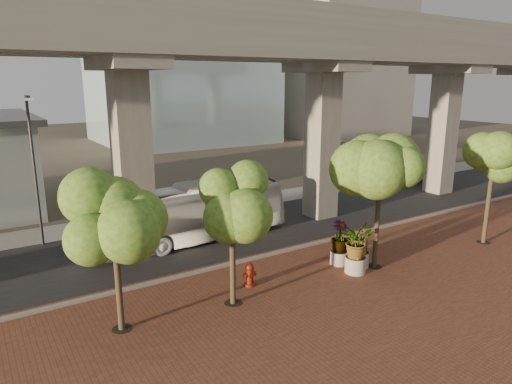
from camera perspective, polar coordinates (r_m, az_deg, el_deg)
ground at (r=24.83m, az=0.32°, el=-6.31°), size 160.00×160.00×0.00m
brick_plaza at (r=19.16m, az=13.81°, el=-12.99°), size 70.00×13.00×0.06m
asphalt_road at (r=26.43m, az=-2.05°, el=-5.01°), size 90.00×8.00×0.04m
curb_strip at (r=23.26m, az=3.02°, el=-7.54°), size 70.00×0.25×0.16m
far_sidewalk at (r=31.07m, az=-7.24°, el=-2.20°), size 90.00×3.00×0.06m
transit_viaduct at (r=25.05m, az=-2.20°, el=10.93°), size 72.00×5.60×12.40m
midrise_block at (r=75.29m, az=10.10°, el=16.23°), size 18.00×16.00×24.00m
transit_bus at (r=24.76m, az=-8.30°, el=-2.76°), size 11.15×3.09×3.08m
parked_car at (r=42.08m, az=19.51°, el=2.32°), size 4.64×2.00×1.48m
fire_hydrant at (r=19.56m, az=-0.79°, el=-10.25°), size 0.53×0.47×1.05m
planter_front at (r=20.97m, az=12.46°, el=-6.28°), size 2.09×2.09×2.30m
planter_right at (r=21.79m, az=10.42°, el=-5.71°), size 1.99×1.99×2.12m
planter_left at (r=21.66m, az=12.85°, el=-5.68°), size 2.07×2.07×2.28m
street_tree_far_west at (r=15.74m, az=-17.42°, el=-2.97°), size 3.38×3.38×5.67m
street_tree_near_west at (r=16.89m, az=-3.03°, el=-1.37°), size 3.11×3.11×5.50m
street_tree_near_east at (r=20.89m, az=15.40°, el=4.31°), size 3.98×3.98×7.05m
street_tree_far_east at (r=26.48m, az=27.56°, el=3.47°), size 2.97×2.97×5.82m
streetlamp_west at (r=25.69m, az=-26.02°, el=3.47°), size 0.39×1.13×7.79m
streetlamp_east at (r=32.48m, az=6.43°, el=6.06°), size 0.36×1.04×7.21m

